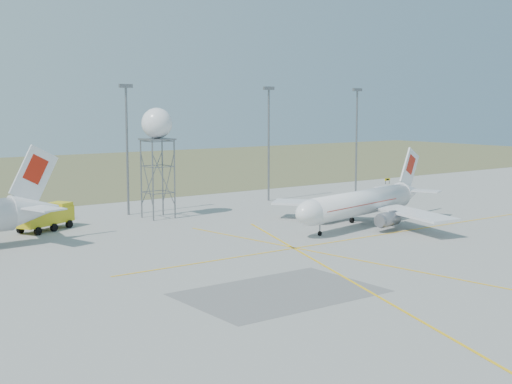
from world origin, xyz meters
TOP-DOWN VIEW (x-y plane):
  - grass_strip at (0.00, 140.00)m, footprint 400.00×120.00m
  - mast_b at (-10.00, 66.00)m, footprint 2.20×0.50m
  - mast_c at (18.00, 66.00)m, footprint 2.20×0.50m
  - mast_d at (40.00, 66.00)m, footprint 2.20×0.50m
  - taxi_sign_near at (55.60, 72.00)m, footprint 1.60×0.17m
  - taxi_sign_far at (62.60, 72.00)m, footprint 1.60×0.17m
  - airliner_main at (12.24, 36.59)m, footprint 31.22×29.83m
  - radar_tower at (-7.79, 60.29)m, footprint 4.66×4.66m
  - fire_truck at (-25.46, 60.12)m, footprint 9.24×6.79m

SIDE VIEW (x-z plane):
  - grass_strip at x=0.00m, z-range 0.00..0.03m
  - taxi_sign_near at x=55.60m, z-range 0.29..1.49m
  - taxi_sign_far at x=62.60m, z-range 0.29..1.49m
  - fire_truck at x=-25.46m, z-range -0.07..3.49m
  - airliner_main at x=12.24m, z-range -2.07..8.62m
  - radar_tower at x=-7.79m, z-range 1.03..17.89m
  - mast_b at x=-10.00m, z-range 1.82..22.32m
  - mast_c at x=18.00m, z-range 1.82..22.32m
  - mast_d at x=40.00m, z-range 1.82..22.32m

